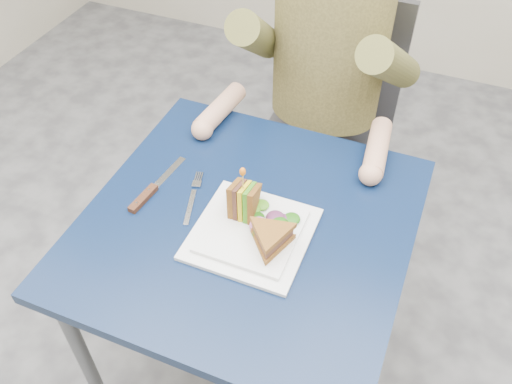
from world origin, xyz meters
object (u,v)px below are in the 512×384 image
at_px(table, 248,242).
at_px(sandwich_upright, 243,201).
at_px(knife, 148,193).
at_px(sandwich_flat, 271,237).
at_px(fork, 192,199).
at_px(diner, 330,28).
at_px(chair, 329,112).
at_px(plate, 252,233).

height_order(table, sandwich_upright, sandwich_upright).
bearing_deg(knife, sandwich_flat, -8.02).
bearing_deg(sandwich_flat, fork, 162.01).
bearing_deg(sandwich_flat, table, 143.11).
height_order(diner, fork, diner).
height_order(diner, knife, diner).
xyz_separation_m(fork, knife, (-0.11, -0.03, 0.00)).
bearing_deg(chair, sandwich_upright, -91.01).
relative_size(plate, fork, 1.47).
bearing_deg(sandwich_upright, sandwich_flat, -36.58).
height_order(sandwich_upright, knife, sandwich_upright).
distance_m(diner, plate, 0.67).
bearing_deg(knife, table, 3.05).
bearing_deg(plate, knife, 175.43).
xyz_separation_m(diner, plate, (0.03, -0.65, -0.18)).
xyz_separation_m(chair, sandwich_upright, (-0.01, -0.72, 0.24)).
relative_size(diner, knife, 3.36).
bearing_deg(plate, sandwich_upright, 131.15).
height_order(chair, knife, chair).
xyz_separation_m(table, fork, (-0.15, 0.01, 0.08)).
bearing_deg(chair, knife, -109.18).
bearing_deg(fork, chair, 78.06).
bearing_deg(sandwich_flat, knife, 171.98).
relative_size(chair, knife, 4.19).
distance_m(diner, fork, 0.64).
distance_m(table, sandwich_upright, 0.13).
distance_m(fork, knife, 0.11).
height_order(chair, sandwich_flat, chair).
xyz_separation_m(chair, plate, (0.03, -0.76, 0.20)).
bearing_deg(table, sandwich_flat, -36.89).
height_order(sandwich_flat, knife, sandwich_flat).
bearing_deg(fork, sandwich_upright, -2.21).
distance_m(sandwich_flat, fork, 0.25).
xyz_separation_m(sandwich_flat, knife, (-0.34, 0.05, -0.04)).
height_order(plate, sandwich_flat, sandwich_flat).
xyz_separation_m(diner, sandwich_upright, (-0.01, -0.60, -0.13)).
bearing_deg(fork, sandwich_flat, -17.99).
bearing_deg(diner, fork, -104.09).
relative_size(plate, sandwich_flat, 1.53).
distance_m(chair, fork, 0.75).
height_order(diner, sandwich_upright, diner).
relative_size(plate, sandwich_upright, 1.85).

